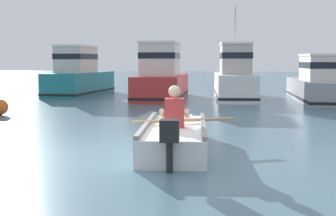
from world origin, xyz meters
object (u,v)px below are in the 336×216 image
object	(u,v)px
moored_boat_teal	(79,77)
mooring_buoy	(0,107)
rowboat_with_person	(175,136)
moored_boat_grey	(320,83)
moored_boat_white	(234,78)
moored_boat_red	(161,78)

from	to	relation	value
moored_boat_teal	mooring_buoy	distance (m)	7.67
rowboat_with_person	moored_boat_grey	xyz separation A→B (m)	(4.09, 10.89, 0.45)
moored_boat_white	mooring_buoy	world-z (taller)	moored_boat_white
moored_boat_red	moored_boat_white	distance (m)	3.15
moored_boat_grey	mooring_buoy	xyz separation A→B (m)	(-10.09, -6.84, -0.46)
rowboat_with_person	moored_boat_white	bearing A→B (deg)	86.92
moored_boat_red	mooring_buoy	world-z (taller)	moored_boat_red
moored_boat_grey	moored_boat_white	bearing A→B (deg)	172.57
moored_boat_teal	mooring_buoy	world-z (taller)	moored_boat_teal
moored_boat_teal	moored_boat_white	distance (m)	7.18
moored_boat_grey	mooring_buoy	distance (m)	12.20
moored_boat_grey	rowboat_with_person	bearing A→B (deg)	-110.60
moored_boat_teal	moored_boat_red	bearing A→B (deg)	-15.84
rowboat_with_person	moored_boat_teal	world-z (taller)	moored_boat_teal
rowboat_with_person	mooring_buoy	world-z (taller)	rowboat_with_person
rowboat_with_person	mooring_buoy	bearing A→B (deg)	145.95
moored_boat_white	mooring_buoy	xyz separation A→B (m)	(-6.61, -7.29, -0.63)
rowboat_with_person	moored_boat_teal	bearing A→B (deg)	119.35
moored_boat_white	rowboat_with_person	bearing A→B (deg)	-93.08
moored_boat_red	mooring_buoy	bearing A→B (deg)	-119.00
rowboat_with_person	moored_boat_red	bearing A→B (deg)	102.98
rowboat_with_person	moored_boat_red	xyz separation A→B (m)	(-2.42, 10.50, 0.63)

